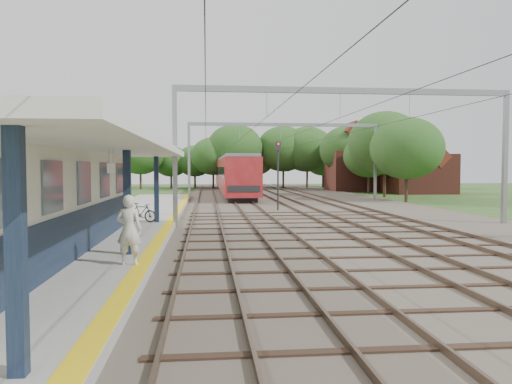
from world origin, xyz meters
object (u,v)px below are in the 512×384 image
bicycle (141,213)px  signal_post (278,166)px  person (129,230)px  train (232,174)px

bicycle → signal_post: 12.15m
bicycle → person: bearing=-155.1°
signal_post → bicycle: bearing=-144.3°
train → signal_post: size_ratio=8.11×
person → signal_post: (6.95, 19.58, 1.76)m
person → signal_post: size_ratio=0.41×
person → bicycle: person is taller
person → train: 45.23m
train → signal_post: bearing=-85.8°
person → bicycle: bearing=-73.5°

